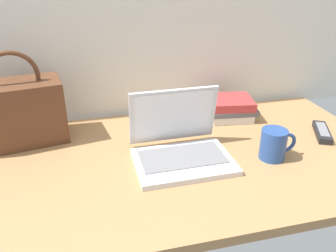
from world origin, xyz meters
name	(u,v)px	position (x,y,z in m)	size (l,w,h in m)	color
desk	(156,164)	(0.00, 0.00, 0.01)	(1.60, 0.76, 0.03)	#A87A4C
laptop	(180,145)	(0.08, 0.00, 0.08)	(0.31, 0.26, 0.22)	silver
coffee_mug	(274,144)	(0.38, -0.08, 0.08)	(0.12, 0.08, 0.10)	#26478C
remote_control_near	(322,132)	(0.64, 0.02, 0.04)	(0.11, 0.16, 0.02)	black
handbag	(19,112)	(-0.43, 0.24, 0.15)	(0.32, 0.21, 0.33)	#59331E
book_stack	(230,108)	(0.37, 0.25, 0.07)	(0.21, 0.18, 0.08)	silver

